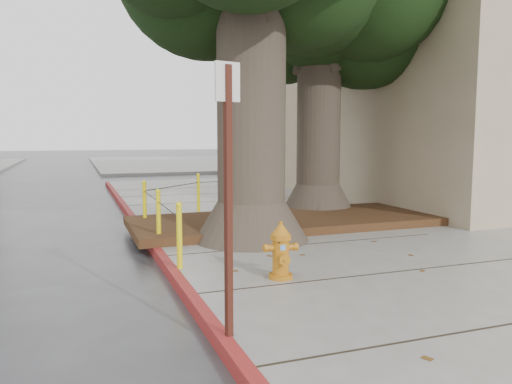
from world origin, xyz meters
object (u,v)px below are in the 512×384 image
at_px(car_silver, 253,162).
at_px(signpost, 228,185).
at_px(fire_hydrant, 281,251).
at_px(car_red, 353,161).

bearing_deg(car_silver, signpost, 158.85).
bearing_deg(fire_hydrant, signpost, -118.90).
distance_m(fire_hydrant, signpost, 2.23).
height_order(car_silver, car_red, car_red).
height_order(fire_hydrant, car_red, car_red).
distance_m(signpost, car_red, 23.96).
relative_size(car_silver, car_red, 0.93).
relative_size(signpost, car_silver, 0.68).
distance_m(signpost, car_silver, 22.68).
relative_size(fire_hydrant, car_silver, 0.21).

